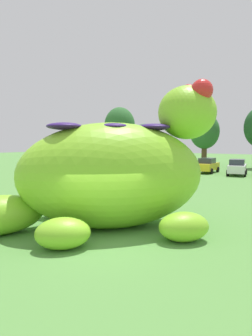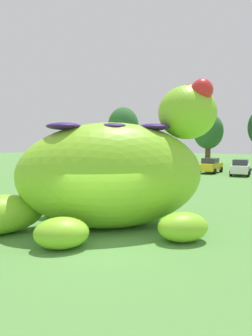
{
  "view_description": "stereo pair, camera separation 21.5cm",
  "coord_description": "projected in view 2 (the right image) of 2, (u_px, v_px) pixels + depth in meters",
  "views": [
    {
      "loc": [
        6.88,
        -8.58,
        3.7
      ],
      "look_at": [
        -1.17,
        3.0,
        2.48
      ],
      "focal_mm": 33.75,
      "sensor_mm": 36.0,
      "label": 1
    },
    {
      "loc": [
        7.06,
        -8.45,
        3.7
      ],
      "look_at": [
        -1.17,
        3.0,
        2.48
      ],
      "focal_mm": 33.75,
      "sensor_mm": 36.0,
      "label": 2
    }
  ],
  "objects": [
    {
      "name": "ground_plane",
      "position": [
        104.0,
        245.0,
        11.26
      ],
      "size": [
        160.0,
        160.0,
        0.0
      ],
      "primitive_type": "plane",
      "color": "#568E42"
    },
    {
      "name": "giant_inflatable_creature",
      "position": [
        112.0,
        174.0,
        13.34
      ],
      "size": [
        8.96,
        11.63,
        6.29
      ],
      "color": "#8CD12D",
      "rests_on": "ground"
    },
    {
      "name": "car_black",
      "position": [
        180.0,
        164.0,
        37.8
      ],
      "size": [
        2.52,
        4.35,
        1.72
      ],
      "color": "black",
      "rests_on": "ground"
    },
    {
      "name": "car_yellow",
      "position": [
        211.0,
        165.0,
        36.19
      ],
      "size": [
        2.12,
        4.19,
        1.72
      ],
      "color": "yellow",
      "rests_on": "ground"
    },
    {
      "name": "car_white",
      "position": [
        241.0,
        167.0,
        33.6
      ],
      "size": [
        2.55,
        4.36,
        1.72
      ],
      "color": "white",
      "rests_on": "ground"
    },
    {
      "name": "tree_far_left",
      "position": [
        123.0,
        126.0,
        55.12
      ],
      "size": [
        5.36,
        5.36,
        9.51
      ],
      "color": "brown",
      "rests_on": "ground"
    },
    {
      "name": "tree_left",
      "position": [
        148.0,
        138.0,
        48.99
      ],
      "size": [
        3.56,
        3.56,
        6.31
      ],
      "color": "brown",
      "rests_on": "ground"
    },
    {
      "name": "tree_mid_left",
      "position": [
        208.0,
        132.0,
        46.22
      ],
      "size": [
        4.32,
        4.32,
        7.67
      ],
      "color": "brown",
      "rests_on": "ground"
    },
    {
      "name": "spectator_mid_field",
      "position": [
        156.0,
        166.0,
        35.67
      ],
      "size": [
        0.38,
        0.26,
        1.71
      ],
      "color": "#2D334C",
      "rests_on": "ground"
    }
  ]
}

